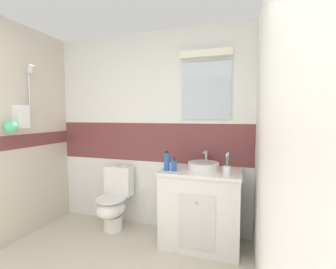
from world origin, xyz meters
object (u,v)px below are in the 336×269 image
Objects in this scene: sink_basin at (203,166)px; toothbrush_cup at (227,170)px; toilet at (114,200)px; shampoo_bottle_tall at (167,161)px; soap_dispenser at (174,166)px.

toothbrush_cup reaches higher than sink_basin.
shampoo_bottle_tall is at bearing -12.93° from toilet.
sink_basin is 1.68× the size of toothbrush_cup.
soap_dispenser is at bearing 0.42° from shampoo_bottle_tall.
toilet is at bearing 172.36° from toothbrush_cup.
toilet is at bearing 168.35° from soap_dispenser.
soap_dispenser is (-0.29, -0.16, 0.01)m from sink_basin.
shampoo_bottle_tall is (-0.08, -0.00, 0.04)m from soap_dispenser.
sink_basin is at bearing -0.71° from toilet.
shampoo_bottle_tall reaches higher than soap_dispenser.
toilet is 3.75× the size of shampoo_bottle_tall.
toilet is 3.46× the size of toothbrush_cup.
soap_dispenser is at bearing 178.64° from toothbrush_cup.
toothbrush_cup is 0.55m from soap_dispenser.
toothbrush_cup is (0.26, -0.17, 0.01)m from sink_basin.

